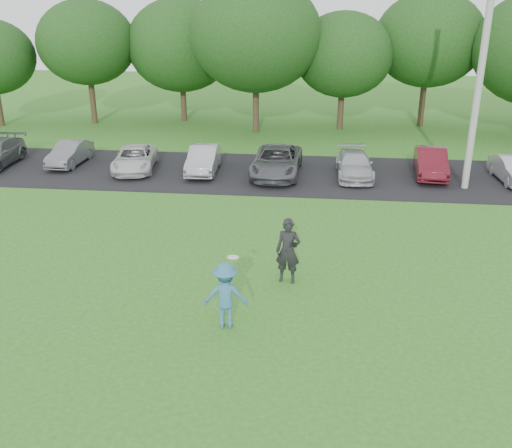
# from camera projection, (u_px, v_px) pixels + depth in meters

# --- Properties ---
(ground) EXTENTS (100.00, 100.00, 0.00)m
(ground) POSITION_uv_depth(u_px,v_px,m) (240.00, 326.00, 13.88)
(ground) COLOR #2A671D
(ground) RESTS_ON ground
(parking_lot) EXTENTS (32.00, 6.50, 0.03)m
(parking_lot) POSITION_uv_depth(u_px,v_px,m) (279.00, 174.00, 25.88)
(parking_lot) COLOR black
(parking_lot) RESTS_ON ground
(utility_pole) EXTENTS (0.28, 0.28, 9.87)m
(utility_pole) POSITION_uv_depth(u_px,v_px,m) (481.00, 67.00, 22.11)
(utility_pole) COLOR #A3A39E
(utility_pole) RESTS_ON ground
(frisbee_player) EXTENTS (1.13, 0.72, 2.01)m
(frisbee_player) POSITION_uv_depth(u_px,v_px,m) (226.00, 295.00, 13.59)
(frisbee_player) COLOR teal
(frisbee_player) RESTS_ON ground
(camera_bystander) EXTENTS (0.73, 0.53, 1.87)m
(camera_bystander) POSITION_uv_depth(u_px,v_px,m) (288.00, 251.00, 15.75)
(camera_bystander) COLOR black
(camera_bystander) RESTS_ON ground
(parked_cars) EXTENTS (28.70, 4.87, 1.25)m
(parked_cars) POSITION_uv_depth(u_px,v_px,m) (278.00, 161.00, 25.62)
(parked_cars) COLOR #5C5E64
(parked_cars) RESTS_ON parking_lot
(tree_row) EXTENTS (42.39, 9.85, 8.64)m
(tree_row) POSITION_uv_depth(u_px,v_px,m) (318.00, 45.00, 32.93)
(tree_row) COLOR #38281C
(tree_row) RESTS_ON ground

